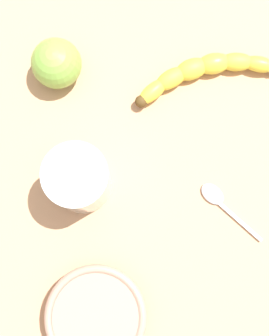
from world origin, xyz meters
TOP-DOWN VIEW (x-y plane):
  - wooden_tabletop at (0.00, 0.00)cm, footprint 120.00×120.00cm
  - banana at (-5.76, 6.33)cm, footprint 7.28×21.50cm
  - smoothie_glass at (2.15, -16.10)cm, footprint 8.24×8.24cm
  - ceramic_bowl at (19.08, -21.12)cm, footprint 13.28×13.28cm
  - green_apple_fruit at (-14.58, -12.72)cm, footprint 7.09×7.09cm
  - teaspoon at (11.42, -0.10)cm, footprint 10.83×5.86cm

SIDE VIEW (x-z plane):
  - wooden_tabletop at x=0.00cm, z-range 0.00..3.00cm
  - teaspoon at x=11.42cm, z-range 3.00..3.80cm
  - banana at x=-5.76cm, z-range 3.00..6.03cm
  - ceramic_bowl at x=19.08cm, z-range 3.43..7.53cm
  - green_apple_fruit at x=-14.58cm, z-range 3.00..10.09cm
  - smoothie_glass at x=2.15cm, z-range 2.76..13.04cm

